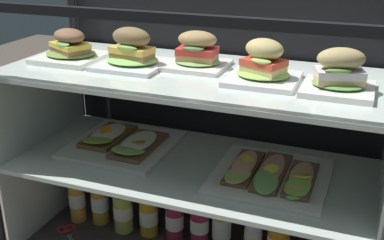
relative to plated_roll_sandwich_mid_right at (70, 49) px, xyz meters
name	(u,v)px	position (x,y,z in m)	size (l,w,h in m)	color
case_frame	(209,113)	(0.42, 0.17, -0.22)	(1.21, 0.55, 0.89)	black
riser_lower_tier	(192,209)	(0.42, 0.01, -0.51)	(1.14, 0.49, 0.31)	silver
shelf_lower_glass	(192,166)	(0.42, 0.01, -0.35)	(1.16, 0.50, 0.01)	silver
riser_upper_tier	(192,122)	(0.42, 0.01, -0.20)	(1.14, 0.49, 0.29)	silver
shelf_upper_glass	(192,75)	(0.42, 0.01, -0.04)	(1.16, 0.50, 0.01)	silver
plated_roll_sandwich_mid_right	(70,49)	(0.00, 0.00, 0.00)	(0.20, 0.20, 0.10)	white
plated_roll_sandwich_right_of_center	(132,53)	(0.22, 0.00, 0.01)	(0.20, 0.20, 0.12)	white
plated_roll_sandwich_far_right	(197,54)	(0.42, 0.07, 0.01)	(0.18, 0.18, 0.11)	white
plated_roll_sandwich_center	(263,67)	(0.64, -0.01, 0.01)	(0.20, 0.20, 0.12)	white
plated_roll_sandwich_mid_left	(339,76)	(0.84, -0.03, 0.01)	(0.18, 0.18, 0.12)	white
open_sandwich_tray_right_of_center	(122,143)	(0.15, 0.03, -0.32)	(0.34, 0.34, 0.06)	white
open_sandwich_tray_mid_left	(271,174)	(0.68, 0.00, -0.32)	(0.34, 0.34, 0.05)	white
juice_bottle_back_right	(77,197)	(-0.05, 0.02, -0.57)	(0.06, 0.06, 0.23)	gold
juice_bottle_near_post	(100,201)	(0.04, 0.04, -0.58)	(0.06, 0.06, 0.21)	gold
juice_bottle_front_right_end	(123,210)	(0.15, 0.02, -0.58)	(0.07, 0.07, 0.20)	#B4CA4F
juice_bottle_back_center	(149,211)	(0.24, 0.03, -0.58)	(0.07, 0.07, 0.23)	gold
juice_bottle_front_middle	(175,217)	(0.34, 0.04, -0.58)	(0.07, 0.07, 0.22)	#9D2945
juice_bottle_back_left	(200,222)	(0.44, 0.03, -0.57)	(0.06, 0.06, 0.22)	#9A2348
juice_bottle_front_left_end	(222,224)	(0.52, 0.04, -0.57)	(0.06, 0.06, 0.25)	#B7C84C
juice_bottle_front_second	(253,232)	(0.62, 0.05, -0.58)	(0.06, 0.06, 0.22)	white
kitchen_scissors	(68,233)	(-0.03, -0.08, -0.66)	(0.18, 0.17, 0.01)	silver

